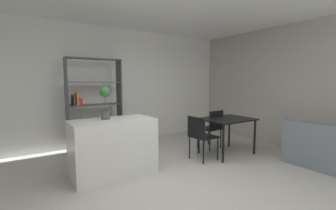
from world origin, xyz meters
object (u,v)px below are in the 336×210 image
object	(u,v)px
open_bookshelf	(92,106)
dining_chair_island_side	(200,134)
potted_plant_on_island	(105,100)
dining_table	(227,122)
kitchen_island	(113,147)
dining_chair_far	(213,126)

from	to	relation	value
open_bookshelf	dining_chair_island_side	bearing A→B (deg)	-50.08
potted_plant_on_island	dining_table	size ratio (longest dim) A/B	0.51
dining_table	dining_chair_island_side	distance (m)	0.76
kitchen_island	dining_chair_far	world-z (taller)	kitchen_island
potted_plant_on_island	dining_chair_island_side	world-z (taller)	potted_plant_on_island
dining_table	dining_chair_far	size ratio (longest dim) A/B	1.19
dining_table	dining_chair_far	xyz separation A→B (m)	(0.01, 0.43, -0.15)
kitchen_island	open_bookshelf	world-z (taller)	open_bookshelf
kitchen_island	dining_table	xyz separation A→B (m)	(2.39, -0.27, 0.22)
dining_chair_far	open_bookshelf	bearing A→B (deg)	-35.56
open_bookshelf	dining_table	size ratio (longest dim) A/B	1.93
potted_plant_on_island	dining_chair_far	distance (m)	2.58
potted_plant_on_island	dining_table	distance (m)	2.56
kitchen_island	open_bookshelf	distance (m)	1.67
potted_plant_on_island	dining_table	world-z (taller)	potted_plant_on_island
kitchen_island	dining_chair_far	bearing A→B (deg)	3.79
open_bookshelf	kitchen_island	bearing A→B (deg)	-93.31
dining_chair_far	dining_chair_island_side	distance (m)	0.87
kitchen_island	dining_chair_far	size ratio (longest dim) A/B	1.50
potted_plant_on_island	dining_chair_island_side	size ratio (longest dim) A/B	0.62
dining_table	dining_chair_far	bearing A→B (deg)	89.14
dining_table	dining_chair_far	distance (m)	0.46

